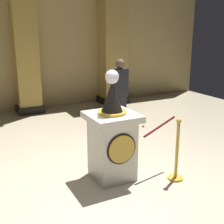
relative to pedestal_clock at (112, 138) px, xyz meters
The scene contains 9 objects.
ground_plane 0.80m from the pedestal_clock, 132.15° to the right, with size 12.45×12.45×0.00m, color beige.
back_wall 5.13m from the pedestal_clock, 93.44° to the left, with size 12.45×0.16×3.91m, color tan.
pedestal_clock is the anchor object (origin of this frame).
stanchion_near 1.06m from the pedestal_clock, 30.53° to the right, with size 0.24×0.24×1.01m.
stanchion_far 1.10m from the pedestal_clock, 59.52° to the left, with size 0.24×0.24×1.00m.
velvet_rope 0.74m from the pedestal_clock, 15.46° to the left, with size 0.90×0.92×0.22m.
column_right 5.36m from the pedestal_clock, 62.79° to the left, with size 0.93×0.93×3.76m.
column_centre_rear 4.81m from the pedestal_clock, 93.67° to the left, with size 0.76×0.76×3.76m.
bystander_guest 2.45m from the pedestal_clock, 58.25° to the left, with size 0.42×0.34×1.66m.
Camera 1 is at (-1.70, -3.52, 2.30)m, focal length 47.46 mm.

